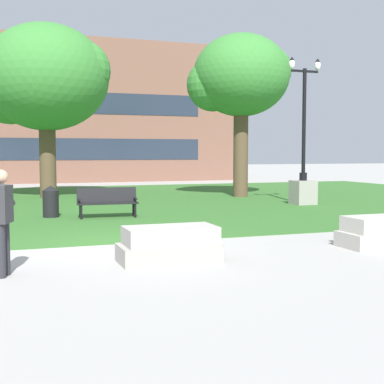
{
  "coord_description": "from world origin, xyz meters",
  "views": [
    {
      "loc": [
        -2.17,
        -11.29,
        1.97
      ],
      "look_at": [
        1.31,
        -1.4,
        1.2
      ],
      "focal_mm": 50.0,
      "sensor_mm": 36.0,
      "label": 1
    }
  ],
  "objects": [
    {
      "name": "ground_plane",
      "position": [
        0.0,
        0.0,
        0.0
      ],
      "size": [
        140.0,
        140.0,
        0.0
      ],
      "primitive_type": "plane",
      "color": "#A3A09B"
    },
    {
      "name": "grass_lawn",
      "position": [
        0.0,
        10.0,
        0.01
      ],
      "size": [
        40.0,
        20.0,
        0.02
      ],
      "primitive_type": "cube",
      "color": "#336628",
      "rests_on": "ground"
    },
    {
      "name": "concrete_block_right",
      "position": [
        5.34,
        -2.11,
        0.31
      ],
      "size": [
        1.8,
        0.9,
        0.64
      ],
      "color": "#B2ADA3",
      "rests_on": "ground"
    },
    {
      "name": "trash_bin",
      "position": [
        -0.86,
        5.34,
        0.5
      ],
      "size": [
        0.49,
        0.49,
        0.96
      ],
      "color": "black",
      "rests_on": "grass_lawn"
    },
    {
      "name": "building_facade_distant",
      "position": [
        1.89,
        24.5,
        4.75
      ],
      "size": [
        23.49,
        1.03,
        9.5
      ],
      "color": "brown",
      "rests_on": "ground"
    },
    {
      "name": "tree_near_right",
      "position": [
        7.7,
        10.39,
        5.26
      ],
      "size": [
        4.44,
        4.23,
        7.14
      ],
      "color": "brown",
      "rests_on": "grass_lawn"
    },
    {
      "name": "lamp_post_left",
      "position": [
        8.51,
        6.35,
        1.12
      ],
      "size": [
        1.32,
        0.8,
        5.48
      ],
      "color": "gray",
      "rests_on": "grass_lawn"
    },
    {
      "name": "person_skateboarder",
      "position": [
        -2.22,
        -2.36,
        0.97
      ],
      "size": [
        0.44,
        0.55,
        1.71
      ],
      "color": "#28282D",
      "rests_on": "ground"
    },
    {
      "name": "park_bench_near_left",
      "position": [
        0.75,
        4.68,
        0.54
      ],
      "size": [
        1.83,
        0.64,
        0.9
      ],
      "color": "black",
      "rests_on": "grass_lawn"
    },
    {
      "name": "tree_near_left",
      "position": [
        -0.43,
        12.75,
        5.12
      ],
      "size": [
        5.64,
        5.37,
        7.47
      ],
      "color": "brown",
      "rests_on": "grass_lawn"
    },
    {
      "name": "concrete_block_left",
      "position": [
        0.63,
        -2.11,
        0.31
      ],
      "size": [
        1.8,
        0.9,
        0.64
      ],
      "color": "#9E9991",
      "rests_on": "ground"
    }
  ]
}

